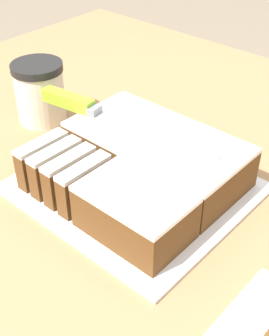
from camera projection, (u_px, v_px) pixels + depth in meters
cake_board at (134, 187)px, 0.73m from camera, size 0.33×0.30×0.01m
cake at (140, 168)px, 0.71m from camera, size 0.28×0.25×0.07m
knife at (87, 108)px, 0.77m from camera, size 0.33×0.07×0.02m
coffee_cup at (40, 92)px, 0.88m from camera, size 0.10×0.10×0.11m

